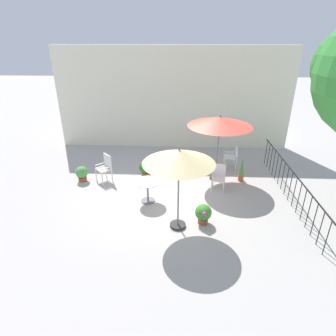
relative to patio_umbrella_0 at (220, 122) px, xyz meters
The scene contains 13 objects.
ground_plane 3.01m from the patio_umbrella_0, 144.78° to the right, with size 60.00×60.00×0.00m, color #B1ABA6.
villa_facade 3.79m from the patio_umbrella_0, 116.76° to the left, with size 10.53×0.30×4.49m, color #EAE5C7.
terrace_railing 2.90m from the patio_umbrella_0, 28.89° to the right, with size 0.03×5.77×1.01m.
patio_umbrella_0 is the anchor object (origin of this frame).
patio_umbrella_1 3.26m from the patio_umbrella_0, 114.51° to the right, with size 1.85×1.85×2.37m.
cafe_table_0 3.33m from the patio_umbrella_0, 143.94° to the right, with size 0.81×0.81×0.72m.
patio_chair_0 1.82m from the patio_umbrella_0, 90.05° to the right, with size 0.52×0.56×0.90m.
patio_chair_1 2.16m from the patio_umbrella_0, 55.88° to the left, with size 0.50×0.51×0.84m.
patio_chair_2 4.34m from the patio_umbrella_0, behind, with size 0.65×0.66×0.99m.
potted_plant_0 3.14m from the patio_umbrella_0, behind, with size 0.52×0.52×0.70m.
potted_plant_1 5.24m from the patio_umbrella_0, behind, with size 0.44×0.44×0.57m.
potted_plant_2 1.94m from the patio_umbrella_0, ahead, with size 0.20×0.20×0.93m.
potted_plant_3 3.39m from the patio_umbrella_0, 103.09° to the right, with size 0.46×0.49×0.59m.
Camera 1 is at (0.40, -8.16, 4.82)m, focal length 30.00 mm.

